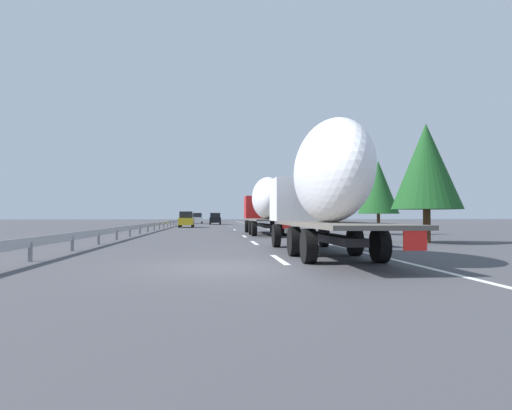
# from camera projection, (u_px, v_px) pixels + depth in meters

# --- Properties ---
(ground_plane) EXTENTS (260.00, 260.00, 0.00)m
(ground_plane) POSITION_uv_depth(u_px,v_px,m) (216.00, 228.00, 51.91)
(ground_plane) COLOR #424247
(lane_stripe_0) EXTENTS (3.20, 0.20, 0.01)m
(lane_stripe_0) POSITION_uv_depth(u_px,v_px,m) (279.00, 259.00, 14.27)
(lane_stripe_0) COLOR white
(lane_stripe_0) RESTS_ON ground_plane
(lane_stripe_1) EXTENTS (3.20, 0.20, 0.01)m
(lane_stripe_1) POSITION_uv_depth(u_px,v_px,m) (254.00, 243.00, 23.03)
(lane_stripe_1) COLOR white
(lane_stripe_1) RESTS_ON ground_plane
(lane_stripe_2) EXTENTS (3.20, 0.20, 0.01)m
(lane_stripe_2) POSITION_uv_depth(u_px,v_px,m) (244.00, 236.00, 30.51)
(lane_stripe_2) COLOR white
(lane_stripe_2) RESTS_ON ground_plane
(lane_stripe_3) EXTENTS (3.20, 0.20, 0.01)m
(lane_stripe_3) POSITION_uv_depth(u_px,v_px,m) (235.00, 230.00, 44.57)
(lane_stripe_3) COLOR white
(lane_stripe_3) RESTS_ON ground_plane
(lane_stripe_4) EXTENTS (3.20, 0.20, 0.01)m
(lane_stripe_4) POSITION_uv_depth(u_px,v_px,m) (230.00, 227.00, 56.80)
(lane_stripe_4) COLOR white
(lane_stripe_4) RESTS_ON ground_plane
(lane_stripe_5) EXTENTS (3.20, 0.20, 0.01)m
(lane_stripe_5) POSITION_uv_depth(u_px,v_px,m) (230.00, 227.00, 58.18)
(lane_stripe_5) COLOR white
(lane_stripe_5) RESTS_ON ground_plane
(edge_line_right) EXTENTS (110.00, 0.20, 0.01)m
(edge_line_right) POSITION_uv_depth(u_px,v_px,m) (258.00, 227.00, 57.42)
(edge_line_right) COLOR white
(edge_line_right) RESTS_ON ground_plane
(truck_lead) EXTENTS (12.42, 2.55, 4.26)m
(truck_lead) POSITION_uv_depth(u_px,v_px,m) (265.00, 203.00, 33.58)
(truck_lead) COLOR #B21919
(truck_lead) RESTS_ON ground_plane
(truck_trailing) EXTENTS (12.45, 2.55, 4.64)m
(truck_trailing) POSITION_uv_depth(u_px,v_px,m) (323.00, 184.00, 15.90)
(truck_trailing) COLOR silver
(truck_trailing) RESTS_ON ground_plane
(car_yellow_coupe) EXTENTS (4.17, 1.74, 1.94)m
(car_yellow_coupe) POSITION_uv_depth(u_px,v_px,m) (186.00, 220.00, 53.78)
(car_yellow_coupe) COLOR gold
(car_yellow_coupe) RESTS_ON ground_plane
(car_black_suv) EXTENTS (4.74, 1.84, 1.89)m
(car_black_suv) POSITION_uv_depth(u_px,v_px,m) (215.00, 219.00, 71.61)
(car_black_suv) COLOR black
(car_black_suv) RESTS_ON ground_plane
(car_silver_hatch) EXTENTS (4.01, 1.81, 1.86)m
(car_silver_hatch) POSITION_uv_depth(u_px,v_px,m) (214.00, 218.00, 102.72)
(car_silver_hatch) COLOR #ADB2B7
(car_silver_hatch) RESTS_ON ground_plane
(car_white_van) EXTENTS (4.62, 1.86, 1.95)m
(car_white_van) POSITION_uv_depth(u_px,v_px,m) (197.00, 218.00, 82.36)
(car_white_van) COLOR white
(car_white_van) RESTS_ON ground_plane
(road_sign) EXTENTS (0.10, 0.90, 3.50)m
(road_sign) POSITION_uv_depth(u_px,v_px,m) (271.00, 208.00, 53.87)
(road_sign) COLOR gray
(road_sign) RESTS_ON ground_plane
(tree_0) EXTENTS (3.63, 3.63, 6.30)m
(tree_0) POSITION_uv_depth(u_px,v_px,m) (426.00, 166.00, 23.15)
(tree_0) COLOR #472D19
(tree_0) RESTS_ON ground_plane
(tree_1) EXTENTS (3.89, 3.89, 6.09)m
(tree_1) POSITION_uv_depth(u_px,v_px,m) (292.00, 201.00, 68.84)
(tree_1) COLOR #472D19
(tree_1) RESTS_ON ground_plane
(tree_2) EXTENTS (3.08, 3.08, 5.64)m
(tree_2) POSITION_uv_depth(u_px,v_px,m) (378.00, 187.00, 33.58)
(tree_2) COLOR #472D19
(tree_2) RESTS_ON ground_plane
(guardrail_median) EXTENTS (94.00, 0.10, 0.76)m
(guardrail_median) POSITION_uv_depth(u_px,v_px,m) (168.00, 223.00, 54.34)
(guardrail_median) COLOR #9EA0A5
(guardrail_median) RESTS_ON ground_plane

